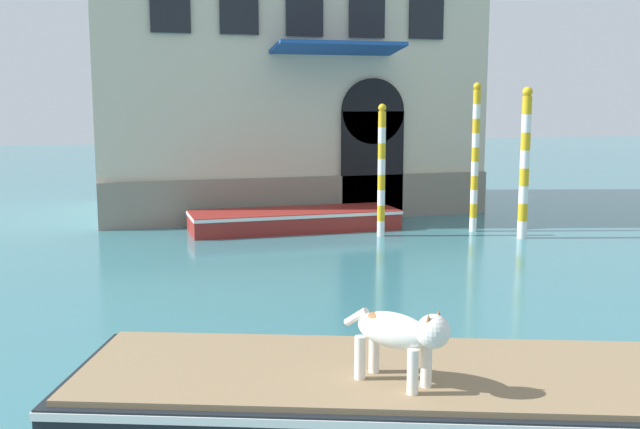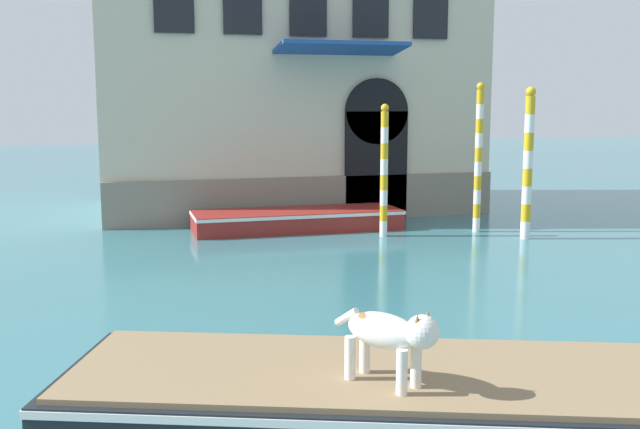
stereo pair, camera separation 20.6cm
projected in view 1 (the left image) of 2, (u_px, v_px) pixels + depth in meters
The scene contains 6 objects.
boat_foreground at pixel (405, 393), 7.90m from camera, with size 7.45×4.61×0.56m.
dog_on_deck at pixel (401, 333), 7.34m from camera, with size 0.80×1.06×0.81m.
boat_moored_near_palazzo at pixel (294, 219), 19.54m from camera, with size 5.42×1.70×0.52m.
mooring_pole_0 at pixel (525, 163), 18.11m from camera, with size 0.24×0.24×3.68m.
mooring_pole_1 at pixel (475, 157), 19.07m from camera, with size 0.20×0.20×3.80m.
mooring_pole_2 at pixel (382, 170), 18.44m from camera, with size 0.20×0.20×3.27m.
Camera 1 is at (-6.35, -0.27, 3.36)m, focal length 42.00 mm.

